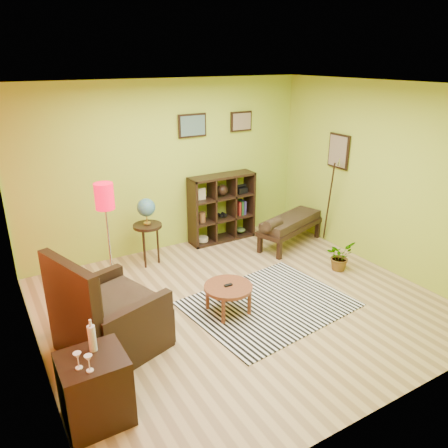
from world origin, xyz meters
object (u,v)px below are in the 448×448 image
coffee_table (228,289)px  side_cabinet (95,389)px  armchair (107,320)px  cube_shelf (223,208)px  globe_table (147,215)px  floor_lamp (105,207)px  bench (289,224)px  potted_plant (339,259)px

coffee_table → side_cabinet: 2.16m
coffee_table → armchair: 1.55m
side_cabinet → cube_shelf: cube_shelf is taller
armchair → globe_table: size_ratio=1.15×
floor_lamp → bench: size_ratio=1.13×
side_cabinet → floor_lamp: (0.77, 1.99, 0.99)m
armchair → floor_lamp: floor_lamp is taller
globe_table → side_cabinet: bearing=-119.9°
armchair → side_cabinet: armchair is taller
floor_lamp → cube_shelf: floor_lamp is taller
cube_shelf → potted_plant: size_ratio=2.64×
bench → armchair: bearing=-160.6°
bench → side_cabinet: bearing=-150.7°
potted_plant → armchair: bearing=-178.0°
bench → potted_plant: (0.10, -1.13, -0.23)m
floor_lamp → bench: floor_lamp is taller
bench → potted_plant: bench is taller
side_cabinet → potted_plant: (4.06, 1.10, -0.16)m
coffee_table → armchair: armchair is taller
floor_lamp → globe_table: (0.83, 0.80, -0.51)m
cube_shelf → potted_plant: (0.95, -1.95, -0.42)m
side_cabinet → floor_lamp: bearing=68.7°
potted_plant → globe_table: bearing=145.6°
armchair → bench: bearing=19.4°
globe_table → cube_shelf: size_ratio=0.91×
globe_table → cube_shelf: (1.51, 0.27, -0.23)m
potted_plant → cube_shelf: bearing=115.9°
armchair → cube_shelf: 3.43m
globe_table → bench: 2.47m
bench → potted_plant: size_ratio=3.22×
side_cabinet → bench: side_cabinet is taller
coffee_table → side_cabinet: (-1.95, -0.93, 0.01)m
globe_table → cube_shelf: cube_shelf is taller
armchair → bench: (3.57, 1.25, 0.04)m
armchair → side_cabinet: bearing=-112.4°
armchair → globe_table: (1.20, 1.81, 0.46)m
armchair → potted_plant: 3.67m
coffee_table → side_cabinet: size_ratio=0.63×
floor_lamp → cube_shelf: bearing=24.5°
coffee_table → potted_plant: (2.11, 0.17, -0.15)m
armchair → coffee_table: bearing=-1.4°
cube_shelf → bench: size_ratio=0.82×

